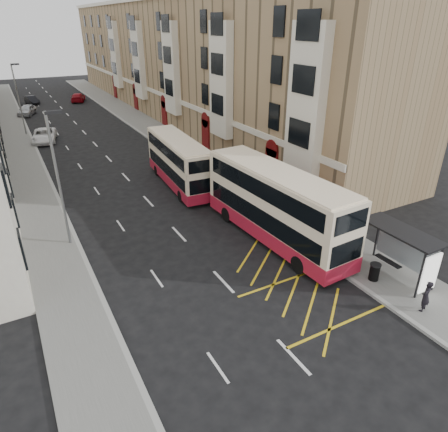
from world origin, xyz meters
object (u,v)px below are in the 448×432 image
street_lamp_far (18,96)px  double_decker_front (276,206)px  car_silver (27,110)px  double_decker_rear (179,162)px  car_dark (32,100)px  pedestrian_near (426,296)px  white_van (44,135)px  street_lamp_near (58,174)px  bus_shelter (408,245)px  pedestrian_mid (361,227)px  pedestrian_far (324,222)px  car_red (78,97)px  litter_bin (375,271)px

street_lamp_far → double_decker_front: size_ratio=0.69×
street_lamp_far → car_silver: 12.80m
double_decker_rear → car_dark: size_ratio=2.58×
pedestrian_near → white_van: (-11.82, 40.48, -0.23)m
street_lamp_near → pedestrian_near: size_ratio=4.97×
double_decker_rear → pedestrian_near: size_ratio=6.33×
bus_shelter → pedestrian_mid: bearing=75.0°
pedestrian_near → car_dark: 66.98m
pedestrian_far → double_decker_front: bearing=-2.9°
street_lamp_near → street_lamp_far: 30.00m
bus_shelter → pedestrian_near: bus_shelter is taller
street_lamp_far → white_van: 5.98m
white_van → car_dark: (1.09, 25.63, -0.08)m
car_dark → street_lamp_far: bearing=-110.3°
street_lamp_near → car_red: 51.20m
car_silver → car_dark: (1.51, 9.25, -0.11)m
car_silver → car_red: size_ratio=0.92×
street_lamp_far → car_red: size_ratio=1.65×
double_decker_front → car_dark: double_decker_front is taller
car_red → car_dark: bearing=6.8°
litter_bin → car_silver: (-12.14, 53.96, 0.11)m
litter_bin → pedestrian_near: size_ratio=0.59×
street_lamp_far → pedestrian_near: bearing=-73.3°
street_lamp_near → white_van: street_lamp_near is taller
street_lamp_near → pedestrian_near: 20.24m
pedestrian_mid → litter_bin: bearing=-149.8°
pedestrian_mid → car_red: (-5.92, 58.49, -0.41)m
double_decker_front → car_silver: (-10.20, 47.65, -1.58)m
bus_shelter → white_van: bearing=109.0°
double_decker_front → pedestrian_near: (2.04, -9.21, -1.38)m
litter_bin → bus_shelter: bearing=-22.4°
street_lamp_near → white_van: bearing=86.5°
pedestrian_near → car_silver: size_ratio=0.36×
pedestrian_mid → car_red: 58.79m
street_lamp_far → bus_shelter: bearing=-70.9°
pedestrian_far → white_van: (-12.74, 32.47, -0.27)m
pedestrian_near → white_van: bearing=-91.2°
litter_bin → car_dark: size_ratio=0.24×
litter_bin → pedestrian_near: (0.10, -2.90, 0.31)m
bus_shelter → car_dark: bus_shelter is taller
pedestrian_near → pedestrian_far: 8.06m
pedestrian_mid → car_silver: size_ratio=0.43×
double_decker_rear → double_decker_front: bearing=-78.3°
bus_shelter → litter_bin: bearing=157.6°
street_lamp_near → car_silver: street_lamp_near is taller
street_lamp_far → pedestrian_near: street_lamp_far is taller
pedestrian_mid → car_silver: 52.62m
double_decker_rear → pedestrian_mid: 15.48m
white_van → car_silver: size_ratio=1.17×
pedestrian_far → white_van: pedestrian_far is taller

